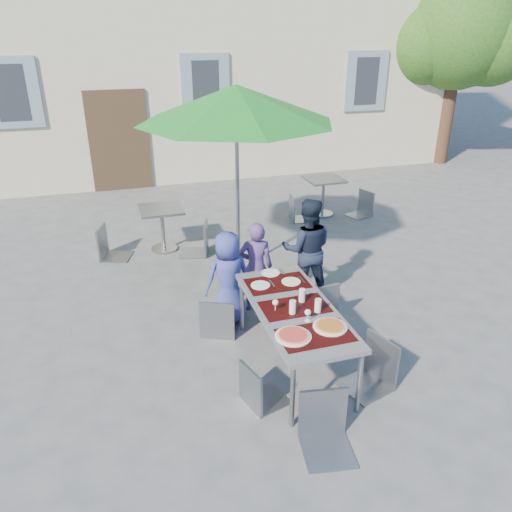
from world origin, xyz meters
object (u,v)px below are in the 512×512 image
object	(u,v)px
chair_4	(377,336)
child_1	(256,267)
bg_chair_r_1	(364,189)
child_0	(228,278)
dining_table	(294,311)
pizza_near_left	(293,336)
chair_1	(273,283)
chair_2	(319,278)
bg_chair_r_0	(199,219)
chair_5	(328,392)
chair_3	(259,362)
child_2	(307,249)
cafe_table_1	(323,190)
bg_chair_l_1	(298,192)
cafe_table_0	(162,222)
bg_chair_l_0	(106,223)
chair_0	(218,295)
patio_umbrella	(236,105)
pizza_near_right	(330,326)

from	to	relation	value
chair_4	child_1	bearing A→B (deg)	111.51
bg_chair_r_1	chair_4	bearing A→B (deg)	-116.73
chair_4	child_0	bearing A→B (deg)	124.33
dining_table	pizza_near_left	distance (m)	0.57
dining_table	chair_1	bearing A→B (deg)	84.12
chair_2	bg_chair_r_0	xyz separation A→B (m)	(-1.01, 2.51, -0.03)
child_1	bg_chair_r_1	distance (m)	4.20
chair_5	bg_chair_r_0	distance (m)	4.43
chair_3	chair_5	world-z (taller)	chair_5
child_2	cafe_table_1	distance (m)	3.36
chair_2	chair_5	size ratio (longest dim) A/B	1.06
chair_3	bg_chair_l_1	world-z (taller)	bg_chair_l_1
dining_table	cafe_table_1	xyz separation A→B (m)	(2.29, 4.39, -0.18)
chair_5	bg_chair_l_1	size ratio (longest dim) A/B	1.05
bg_chair_l_1	bg_chair_r_1	world-z (taller)	bg_chair_l_1
chair_4	cafe_table_0	distance (m)	4.44
chair_2	bg_chair_l_0	distance (m)	3.71
chair_2	bg_chair_l_1	xyz separation A→B (m)	(1.10, 3.51, -0.07)
chair_5	cafe_table_0	distance (m)	4.81
cafe_table_1	chair_4	bearing A→B (deg)	-108.05
child_1	chair_3	distance (m)	1.86
child_0	bg_chair_r_1	world-z (taller)	child_0
child_0	chair_0	distance (m)	0.35
child_0	pizza_near_left	bearing A→B (deg)	89.89
pizza_near_left	bg_chair_r_1	size ratio (longest dim) A/B	0.38
bg_chair_r_1	patio_umbrella	bearing A→B (deg)	-151.25
bg_chair_r_1	dining_table	bearing A→B (deg)	-126.32
chair_1	bg_chair_r_0	xyz separation A→B (m)	(-0.50, 2.24, 0.11)
chair_2	child_1	bearing A→B (deg)	140.10
chair_0	pizza_near_right	bearing A→B (deg)	-57.55
pizza_near_left	bg_chair_r_0	world-z (taller)	bg_chair_r_0
child_1	chair_1	world-z (taller)	child_1
pizza_near_right	chair_4	bearing A→B (deg)	-7.53
dining_table	chair_5	size ratio (longest dim) A/B	1.85
bg_chair_l_1	chair_4	bearing A→B (deg)	-101.95
child_2	cafe_table_0	size ratio (longest dim) A/B	1.92
chair_4	bg_chair_l_1	bearing A→B (deg)	78.05
dining_table	patio_umbrella	bearing A→B (deg)	88.60
chair_3	patio_umbrella	xyz separation A→B (m)	(0.61, 2.99, 1.96)
cafe_table_0	cafe_table_1	world-z (taller)	cafe_table_1
child_0	chair_5	distance (m)	2.30
cafe_table_1	child_2	bearing A→B (deg)	-117.89
child_1	bg_chair_r_0	bearing A→B (deg)	-65.29
dining_table	chair_2	xyz separation A→B (m)	(0.61, 0.76, -0.07)
child_0	bg_chair_l_1	bearing A→B (deg)	-132.41
chair_1	bg_chair_l_0	distance (m)	3.18
chair_0	cafe_table_1	distance (m)	4.61
pizza_near_right	cafe_table_1	bearing A→B (deg)	66.58
chair_1	bg_chair_l_0	size ratio (longest dim) A/B	0.85
chair_0	chair_4	xyz separation A→B (m)	(1.33, -1.37, 0.04)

